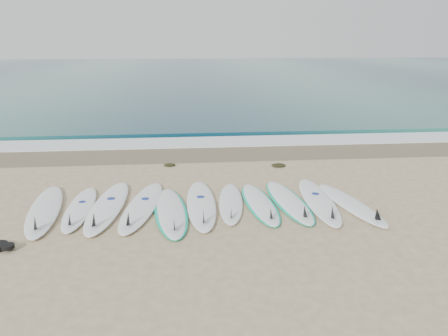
{
  "coord_description": "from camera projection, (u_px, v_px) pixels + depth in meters",
  "views": [
    {
      "loc": [
        -0.29,
        -7.99,
        3.24
      ],
      "look_at": [
        0.58,
        1.36,
        0.4
      ],
      "focal_mm": 35.0,
      "sensor_mm": 36.0,
      "label": 1
    }
  ],
  "objects": [
    {
      "name": "ground",
      "position": [
        201.0,
        208.0,
        8.58
      ],
      "size": [
        120.0,
        120.0,
        0.0
      ],
      "primitive_type": "plane",
      "color": "tan"
    },
    {
      "name": "ocean",
      "position": [
        186.0,
        73.0,
        39.56
      ],
      "size": [
        120.0,
        55.0,
        0.03
      ],
      "primitive_type": "cube",
      "color": "#1A5155",
      "rests_on": "ground"
    },
    {
      "name": "wet_sand_band",
      "position": [
        195.0,
        154.0,
        12.49
      ],
      "size": [
        120.0,
        1.8,
        0.01
      ],
      "primitive_type": "cube",
      "color": "brown",
      "rests_on": "ground"
    },
    {
      "name": "foam_band",
      "position": [
        194.0,
        142.0,
        13.82
      ],
      "size": [
        120.0,
        1.4,
        0.04
      ],
      "primitive_type": "cube",
      "color": "silver",
      "rests_on": "ground"
    },
    {
      "name": "wave_crest",
      "position": [
        193.0,
        132.0,
        15.24
      ],
      "size": [
        120.0,
        1.0,
        0.1
      ],
      "primitive_type": "cube",
      "color": "#1A5155",
      "rests_on": "ground"
    },
    {
      "name": "surfboard_0",
      "position": [
        44.0,
        210.0,
        8.32
      ],
      "size": [
        0.97,
        2.84,
        0.36
      ],
      "rotation": [
        0.0,
        0.0,
        0.14
      ],
      "color": "white",
      "rests_on": "ground"
    },
    {
      "name": "surfboard_1",
      "position": [
        79.0,
        209.0,
        8.41
      ],
      "size": [
        0.55,
        2.38,
        0.3
      ],
      "rotation": [
        0.0,
        0.0,
        0.02
      ],
      "color": "white",
      "rests_on": "ground"
    },
    {
      "name": "surfboard_2",
      "position": [
        107.0,
        207.0,
        8.48
      ],
      "size": [
        0.78,
        2.89,
        0.37
      ],
      "rotation": [
        0.0,
        0.0,
        -0.06
      ],
      "color": "white",
      "rests_on": "ground"
    },
    {
      "name": "surfboard_3",
      "position": [
        141.0,
        207.0,
        8.5
      ],
      "size": [
        0.98,
        2.81,
        0.35
      ],
      "rotation": [
        0.0,
        0.0,
        -0.15
      ],
      "color": "white",
      "rests_on": "ground"
    },
    {
      "name": "surfboard_4",
      "position": [
        171.0,
        212.0,
        8.29
      ],
      "size": [
        0.85,
        2.62,
        0.33
      ],
      "rotation": [
        0.0,
        0.0,
        0.09
      ],
      "color": "white",
      "rests_on": "ground"
    },
    {
      "name": "surfboard_5",
      "position": [
        201.0,
        205.0,
        8.6
      ],
      "size": [
        0.58,
        2.76,
        0.35
      ],
      "rotation": [
        0.0,
        0.0,
        0.0
      ],
      "color": "white",
      "rests_on": "ground"
    },
    {
      "name": "surfboard_6",
      "position": [
        231.0,
        203.0,
        8.71
      ],
      "size": [
        0.7,
        2.33,
        0.29
      ],
      "rotation": [
        0.0,
        0.0,
        -0.1
      ],
      "color": "white",
      "rests_on": "ground"
    },
    {
      "name": "surfboard_7",
      "position": [
        260.0,
        204.0,
        8.69
      ],
      "size": [
        0.72,
        2.38,
        0.3
      ],
      "rotation": [
        0.0,
        0.0,
        0.07
      ],
      "color": "white",
      "rests_on": "ground"
    },
    {
      "name": "surfboard_8",
      "position": [
        289.0,
        201.0,
        8.8
      ],
      "size": [
        0.82,
        2.57,
        0.32
      ],
      "rotation": [
        0.0,
        0.0,
        0.09
      ],
      "color": "white",
      "rests_on": "ground"
    },
    {
      "name": "surfboard_9",
      "position": [
        319.0,
        201.0,
        8.78
      ],
      "size": [
        0.71,
        2.76,
        0.35
      ],
      "rotation": [
        0.0,
        0.0,
        -0.05
      ],
      "color": "white",
      "rests_on": "ground"
    },
    {
      "name": "surfboard_10",
      "position": [
        352.0,
        204.0,
        8.62
      ],
      "size": [
        0.93,
        2.51,
        0.32
      ],
      "rotation": [
        0.0,
        0.0,
        0.17
      ],
      "color": "white",
      "rests_on": "ground"
    },
    {
      "name": "seaweed_near",
      "position": [
        170.0,
        165.0,
        11.37
      ],
      "size": [
        0.31,
        0.24,
        0.06
      ],
      "primitive_type": "ellipsoid",
      "color": "black",
      "rests_on": "ground"
    },
    {
      "name": "seaweed_far",
      "position": [
        278.0,
        165.0,
        11.32
      ],
      "size": [
        0.37,
        0.29,
        0.07
      ],
      "primitive_type": "ellipsoid",
      "color": "black",
      "rests_on": "ground"
    },
    {
      "name": "leash_coil",
      "position": [
        0.0,
        246.0,
        6.91
      ],
      "size": [
        0.46,
        0.36,
        0.11
      ],
      "color": "black",
      "rests_on": "ground"
    }
  ]
}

